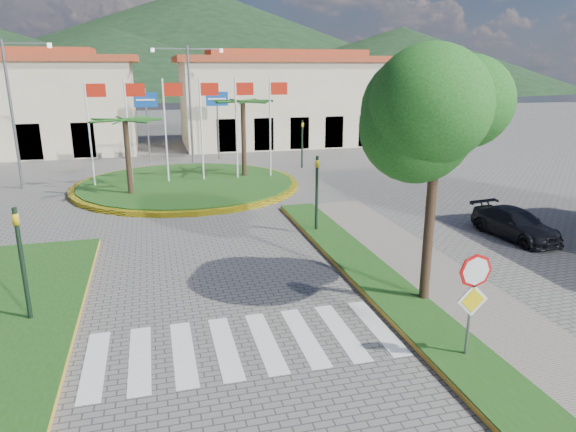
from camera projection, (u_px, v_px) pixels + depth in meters
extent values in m
cube|color=gray|center=(506.00, 351.00, 12.17)|extent=(4.00, 28.00, 0.15)
cube|color=#1A4513|center=(461.00, 357.00, 11.87)|extent=(1.60, 28.00, 0.18)
cube|color=silver|center=(241.00, 345.00, 12.57)|extent=(8.00, 3.00, 0.01)
cylinder|color=yellow|center=(187.00, 185.00, 29.25)|extent=(12.70, 12.70, 0.24)
cylinder|color=#1A4513|center=(187.00, 184.00, 29.24)|extent=(12.00, 12.00, 0.30)
cylinder|color=black|center=(128.00, 160.00, 26.13)|extent=(0.28, 0.28, 4.05)
cylinder|color=black|center=(244.00, 142.00, 30.43)|extent=(0.28, 0.28, 4.68)
cylinder|color=silver|center=(90.00, 136.00, 27.68)|extent=(0.10, 0.10, 6.00)
cube|color=#B81B0B|center=(96.00, 90.00, 27.15)|extent=(1.00, 0.03, 0.70)
cylinder|color=silver|center=(128.00, 135.00, 28.18)|extent=(0.10, 0.10, 6.00)
cube|color=#B81B0B|center=(135.00, 90.00, 27.65)|extent=(1.00, 0.03, 0.70)
cylinder|color=silver|center=(166.00, 134.00, 28.67)|extent=(0.10, 0.10, 6.00)
cube|color=#B81B0B|center=(173.00, 90.00, 28.14)|extent=(1.00, 0.03, 0.70)
cylinder|color=silver|center=(202.00, 133.00, 29.16)|extent=(0.10, 0.10, 6.00)
cube|color=#B81B0B|center=(210.00, 89.00, 28.63)|extent=(1.00, 0.03, 0.70)
cylinder|color=silver|center=(236.00, 132.00, 29.65)|extent=(0.10, 0.10, 6.00)
cube|color=#B81B0B|center=(245.00, 89.00, 29.12)|extent=(1.00, 0.03, 0.70)
cylinder|color=silver|center=(270.00, 131.00, 30.15)|extent=(0.10, 0.10, 6.00)
cube|color=#B81B0B|center=(279.00, 89.00, 29.62)|extent=(1.00, 0.03, 0.70)
cylinder|color=slate|center=(470.00, 311.00, 11.57)|extent=(0.07, 0.07, 2.50)
cylinder|color=red|center=(476.00, 271.00, 11.25)|extent=(0.80, 0.03, 0.80)
cube|color=yellow|center=(473.00, 300.00, 11.43)|extent=(0.78, 0.03, 0.78)
cylinder|color=black|center=(429.00, 230.00, 14.24)|extent=(0.28, 0.28, 4.40)
ellipsoid|color=#134A14|center=(438.00, 121.00, 13.41)|extent=(3.60, 3.60, 3.20)
cylinder|color=black|center=(23.00, 268.00, 13.16)|extent=(0.12, 0.12, 3.20)
imported|color=gold|center=(17.00, 231.00, 12.89)|extent=(0.15, 0.18, 0.90)
cylinder|color=black|center=(317.00, 195.00, 20.66)|extent=(0.12, 0.12, 3.20)
imported|color=gold|center=(317.00, 171.00, 20.38)|extent=(0.15, 0.18, 0.90)
cylinder|color=black|center=(302.00, 144.00, 34.52)|extent=(0.12, 0.12, 3.20)
imported|color=gold|center=(302.00, 129.00, 34.25)|extent=(0.18, 0.15, 0.90)
cylinder|color=slate|center=(147.00, 126.00, 36.43)|extent=(0.12, 0.12, 5.20)
cube|color=#0E43A0|center=(146.00, 100.00, 35.87)|extent=(1.60, 0.05, 1.00)
cylinder|color=slate|center=(218.00, 124.00, 37.66)|extent=(0.12, 0.12, 5.20)
cube|color=#0E43A0|center=(217.00, 99.00, 37.10)|extent=(1.60, 0.05, 1.00)
cylinder|color=slate|center=(190.00, 106.00, 35.85)|extent=(0.16, 0.16, 8.00)
cube|color=slate|center=(169.00, 49.00, 34.50)|extent=(2.40, 0.08, 0.08)
cube|color=slate|center=(205.00, 49.00, 35.09)|extent=(2.40, 0.08, 0.08)
cylinder|color=slate|center=(12.00, 117.00, 27.81)|extent=(0.16, 0.16, 8.00)
cube|color=slate|center=(27.00, 43.00, 27.06)|extent=(2.40, 0.08, 0.08)
cube|color=beige|center=(286.00, 104.00, 45.63)|extent=(18.00, 9.00, 7.00)
cube|color=#9E401E|center=(286.00, 60.00, 44.59)|extent=(19.08, 9.54, 0.50)
cube|color=#9E401E|center=(286.00, 54.00, 44.46)|extent=(13.50, 4.95, 0.60)
cone|color=black|center=(201.00, 39.00, 156.98)|extent=(180.00, 180.00, 30.00)
cone|color=black|center=(401.00, 59.00, 148.97)|extent=(120.00, 120.00, 18.00)
cone|color=black|center=(111.00, 62.00, 124.90)|extent=(110.00, 110.00, 16.00)
imported|color=silver|center=(58.00, 147.00, 40.62)|extent=(4.08, 2.48, 1.06)
imported|color=black|center=(82.00, 149.00, 39.69)|extent=(3.14, 1.37, 1.05)
imported|color=black|center=(303.00, 138.00, 44.54)|extent=(4.33, 2.25, 1.36)
imported|color=black|center=(515.00, 224.00, 20.41)|extent=(2.02, 4.10, 1.14)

